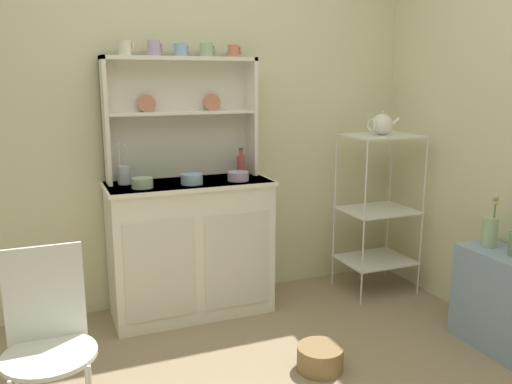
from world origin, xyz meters
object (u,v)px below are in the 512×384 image
(floor_basket, at_px, (320,358))
(bowl_mixing_large, at_px, (142,183))
(hutch_cabinet, at_px, (191,246))
(cup_cream_0, at_px, (125,48))
(bakers_rack, at_px, (378,200))
(hutch_shelf_unit, at_px, (180,109))
(flower_vase, at_px, (490,229))
(porcelain_teapot, at_px, (382,124))
(jam_bottle, at_px, (241,165))
(wire_chair, at_px, (48,333))
(side_shelf_blue, at_px, (500,300))
(utensil_jar, at_px, (124,174))

(floor_basket, relative_size, bowl_mixing_large, 1.93)
(hutch_cabinet, xyz_separation_m, cup_cream_0, (-0.33, 0.12, 1.22))
(bakers_rack, distance_m, floor_basket, 1.33)
(hutch_cabinet, bearing_deg, cup_cream_0, 159.63)
(hutch_shelf_unit, bearing_deg, flower_vase, -37.26)
(cup_cream_0, distance_m, porcelain_teapot, 1.73)
(jam_bottle, relative_size, porcelain_teapot, 0.78)
(bakers_rack, xyz_separation_m, jam_bottle, (-0.94, 0.22, 0.28))
(hutch_shelf_unit, distance_m, porcelain_teapot, 1.35)
(wire_chair, xyz_separation_m, flower_vase, (2.35, 0.09, 0.14))
(side_shelf_blue, bearing_deg, hutch_shelf_unit, 139.92)
(wire_chair, xyz_separation_m, jam_bottle, (1.24, 1.15, 0.42))
(side_shelf_blue, relative_size, bowl_mixing_large, 4.42)
(floor_basket, relative_size, porcelain_teapot, 1.04)
(bakers_rack, distance_m, side_shelf_blue, 1.04)
(bakers_rack, bearing_deg, jam_bottle, 166.81)
(cup_cream_0, bearing_deg, bowl_mixing_large, -81.29)
(hutch_cabinet, relative_size, jam_bottle, 5.65)
(hutch_cabinet, relative_size, bowl_mixing_large, 8.19)
(cup_cream_0, bearing_deg, side_shelf_blue, -33.66)
(jam_bottle, distance_m, porcelain_teapot, 0.99)
(side_shelf_blue, bearing_deg, bowl_mixing_large, 150.41)
(hutch_shelf_unit, relative_size, bakers_rack, 0.86)
(cup_cream_0, bearing_deg, floor_basket, -54.13)
(hutch_shelf_unit, relative_size, cup_cream_0, 10.78)
(cup_cream_0, height_order, utensil_jar, cup_cream_0)
(wire_chair, bearing_deg, utensil_jar, 97.59)
(hutch_shelf_unit, height_order, utensil_jar, hutch_shelf_unit)
(floor_basket, distance_m, bowl_mixing_large, 1.40)
(cup_cream_0, bearing_deg, hutch_shelf_unit, 7.29)
(jam_bottle, distance_m, utensil_jar, 0.76)
(flower_vase, bearing_deg, side_shelf_blue, -90.57)
(cup_cream_0, xyz_separation_m, flower_vase, (1.82, -1.09, -1.01))
(flower_vase, bearing_deg, hutch_shelf_unit, 142.74)
(bakers_rack, distance_m, flower_vase, 0.85)
(bowl_mixing_large, bearing_deg, wire_chair, -119.71)
(hutch_shelf_unit, distance_m, side_shelf_blue, 2.20)
(utensil_jar, bearing_deg, porcelain_teapot, -7.13)
(cup_cream_0, bearing_deg, porcelain_teapot, -8.84)
(jam_bottle, bearing_deg, floor_basket, -86.95)
(hutch_shelf_unit, distance_m, wire_chair, 1.69)
(cup_cream_0, bearing_deg, wire_chair, -114.27)
(floor_basket, xyz_separation_m, flower_vase, (1.06, -0.04, 0.59))
(cup_cream_0, distance_m, utensil_jar, 0.75)
(hutch_shelf_unit, relative_size, utensil_jar, 3.85)
(bakers_rack, distance_m, jam_bottle, 1.00)
(porcelain_teapot, bearing_deg, flower_vase, -78.19)
(bakers_rack, bearing_deg, side_shelf_blue, -79.79)
(utensil_jar, height_order, porcelain_teapot, porcelain_teapot)
(side_shelf_blue, relative_size, cup_cream_0, 6.25)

